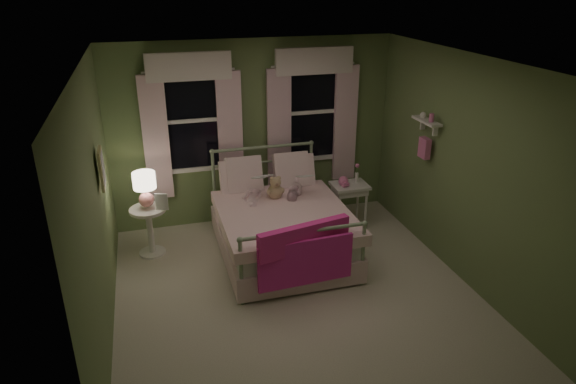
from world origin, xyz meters
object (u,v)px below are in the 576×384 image
object	(u,v)px
bed	(281,226)
nightstand_left	(149,225)
child_right	(293,173)
nightstand_right	(349,191)
table_lamp	(145,186)
child_left	(251,175)
teddy_bear	(275,189)

from	to	relation	value
bed	nightstand_left	distance (m)	1.68
child_right	nightstand_right	xyz separation A→B (m)	(0.86, 0.05, -0.38)
table_lamp	nightstand_right	bearing A→B (deg)	1.11
nightstand_left	child_left	bearing A→B (deg)	0.20
child_left	child_right	world-z (taller)	child_left
bed	table_lamp	size ratio (longest dim) A/B	4.45
bed	table_lamp	world-z (taller)	bed
nightstand_left	nightstand_right	bearing A→B (deg)	1.11
nightstand_left	teddy_bear	bearing A→B (deg)	-5.39
child_right	nightstand_left	bearing A→B (deg)	21.12
child_left	nightstand_right	size ratio (longest dim) A/B	1.21
bed	nightstand_right	size ratio (longest dim) A/B	3.18
child_left	table_lamp	xyz separation A→B (m)	(-1.35, -0.00, -0.00)
child_right	teddy_bear	xyz separation A→B (m)	(-0.28, -0.16, -0.14)
nightstand_right	teddy_bear	bearing A→B (deg)	-169.65
bed	child_left	world-z (taller)	child_left
nightstand_left	nightstand_right	world-z (taller)	same
child_left	nightstand_left	bearing A→B (deg)	13.26
teddy_bear	table_lamp	distance (m)	1.64
teddy_bear	nightstand_left	distance (m)	1.68
nightstand_left	table_lamp	bearing A→B (deg)	116.57
bed	table_lamp	xyz separation A→B (m)	(-1.63, 0.42, 0.57)
nightstand_left	table_lamp	distance (m)	0.54
child_left	child_right	distance (m)	0.56
bed	child_left	bearing A→B (deg)	123.60
child_right	table_lamp	xyz separation A→B (m)	(-1.91, -0.00, 0.03)
table_lamp	teddy_bear	bearing A→B (deg)	-5.39
teddy_bear	table_lamp	xyz separation A→B (m)	(-1.63, 0.15, 0.16)
bed	child_right	bearing A→B (deg)	56.40
teddy_bear	nightstand_right	distance (m)	1.18
table_lamp	nightstand_right	world-z (taller)	table_lamp
table_lamp	child_right	bearing A→B (deg)	0.14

